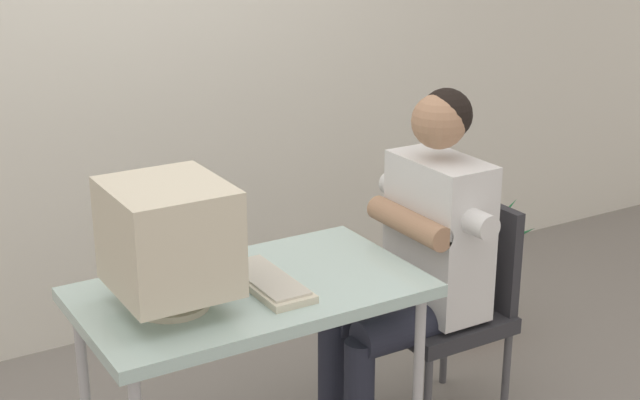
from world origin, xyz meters
TOP-DOWN VIEW (x-y plane):
  - wall_back at (0.30, 1.40)m, footprint 8.00×0.10m
  - desk at (0.00, 0.00)m, footprint 1.12×0.64m
  - crt_monitor at (-0.27, -0.02)m, footprint 0.35×0.38m
  - keyboard at (0.05, -0.03)m, footprint 0.15×0.40m
  - office_chair at (0.87, 0.02)m, footprint 0.43×0.43m
  - person_seated at (0.69, 0.02)m, footprint 0.69×0.60m
  - potted_plant at (1.35, 0.51)m, footprint 0.55×0.66m

SIDE VIEW (x-z plane):
  - potted_plant at x=1.35m, z-range -0.03..0.65m
  - office_chair at x=0.87m, z-range 0.06..0.92m
  - desk at x=0.00m, z-range 0.31..1.07m
  - person_seated at x=0.69m, z-range 0.06..1.37m
  - keyboard at x=0.05m, z-range 0.75..0.78m
  - crt_monitor at x=-0.27m, z-range 0.78..1.18m
  - wall_back at x=0.30m, z-range 0.00..3.00m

